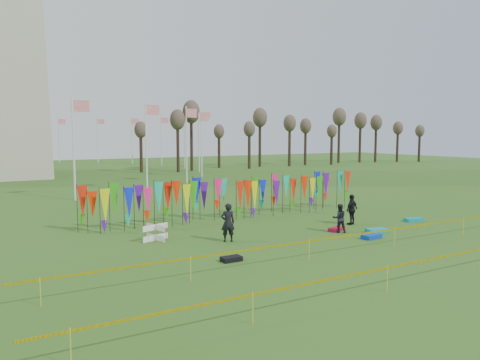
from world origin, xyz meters
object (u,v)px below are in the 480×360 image
person_mid (339,218)px  person_right (352,210)px  box_kite (156,232)px  kite_bag_blue (371,236)px  kite_bag_black (231,259)px  person_left (228,223)px  kite_bag_red (337,229)px  kite_bag_turquoise (377,231)px  kite_bag_teal (413,220)px

person_mid → person_right: bearing=-122.8°
box_kite → person_mid: size_ratio=0.55×
kite_bag_blue → kite_bag_black: 8.02m
person_left → person_right: (8.14, 0.20, -0.06)m
person_right → kite_bag_red: (-1.92, -0.91, -0.78)m
kite_bag_turquoise → kite_bag_red: size_ratio=1.05×
kite_bag_blue → box_kite: bearing=152.8°
kite_bag_red → kite_bag_teal: kite_bag_teal is taller
person_right → kite_bag_teal: (3.87, -1.10, -0.77)m
person_left → kite_bag_black: (-1.52, -3.12, -0.84)m
box_kite → person_right: (11.10, -1.70, 0.46)m
person_right → kite_bag_teal: size_ratio=1.64×
kite_bag_turquoise → kite_bag_red: (-1.52, 1.39, -0.01)m
person_right → person_mid: bearing=16.0°
person_mid → kite_bag_black: 7.91m
person_right → kite_bag_turquoise: bearing=64.8°
kite_bag_black → person_mid: bearing=15.1°
person_mid → kite_bag_red: size_ratio=1.44×
kite_bag_blue → kite_bag_red: bearing=96.9°
kite_bag_black → person_left: bearing=64.0°
kite_bag_red → person_mid: bearing=-111.9°
person_right → kite_bag_black: (-9.67, -3.32, -0.78)m
kite_bag_black → kite_bag_red: bearing=17.3°
person_left → kite_bag_teal: (12.01, -0.90, -0.83)m
kite_bag_teal → person_left: bearing=175.7°
person_mid → kite_bag_blue: (0.42, -1.90, -0.65)m
box_kite → person_mid: 9.52m
kite_bag_blue → person_left: bearing=155.5°
box_kite → person_right: bearing=-8.7°
kite_bag_turquoise → kite_bag_blue: kite_bag_turquoise is taller
person_mid → kite_bag_black: bearing=40.9°
kite_bag_turquoise → box_kite: bearing=159.5°
kite_bag_black → kite_bag_blue: bearing=1.2°
kite_bag_turquoise → kite_bag_red: kite_bag_turquoise is taller
box_kite → kite_bag_blue: 10.64m
box_kite → kite_bag_turquoise: bearing=-20.5°
person_left → person_mid: bearing=-174.1°
person_left → kite_bag_blue: 7.19m
kite_bag_teal → kite_bag_red: bearing=178.1°
person_left → kite_bag_black: size_ratio=2.24×
person_right → kite_bag_blue: bearing=47.0°
person_mid → kite_bag_teal: 5.97m
person_left → person_mid: size_ratio=1.23×
box_kite → kite_bag_black: 5.23m
kite_bag_turquoise → kite_bag_black: 9.33m
kite_bag_turquoise → kite_bag_black: kite_bag_turquoise is taller
person_left → person_mid: 6.18m
person_right → kite_bag_teal: 4.09m
kite_bag_red → person_left: bearing=173.5°
person_left → kite_bag_red: 6.32m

